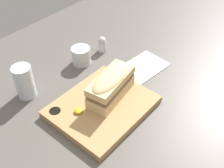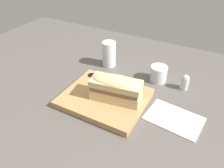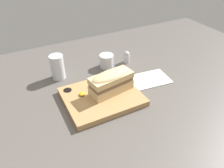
# 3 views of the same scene
# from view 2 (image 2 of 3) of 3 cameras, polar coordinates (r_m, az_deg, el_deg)

# --- Properties ---
(dining_table) EXTENTS (1.93, 1.26, 0.02)m
(dining_table) POSITION_cam_2_polar(r_m,az_deg,el_deg) (0.81, 2.43, -7.02)
(dining_table) COLOR #56514C
(dining_table) RESTS_ON ground
(serving_board) EXTENTS (0.31, 0.26, 0.03)m
(serving_board) POSITION_cam_2_polar(r_m,az_deg,el_deg) (0.83, -1.94, -3.58)
(serving_board) COLOR tan
(serving_board) RESTS_ON dining_table
(sandwich) EXTENTS (0.19, 0.10, 0.10)m
(sandwich) POSITION_cam_2_polar(r_m,az_deg,el_deg) (0.78, 1.03, -0.92)
(sandwich) COLOR #DBBC84
(sandwich) RESTS_ON serving_board
(mustard_dollop) EXTENTS (0.03, 0.03, 0.01)m
(mustard_dollop) POSITION_cam_2_polar(r_m,az_deg,el_deg) (0.87, -5.00, -0.08)
(mustard_dollop) COLOR gold
(mustard_dollop) RESTS_ON serving_board
(water_glass) EXTENTS (0.06, 0.06, 0.12)m
(water_glass) POSITION_cam_2_polar(r_m,az_deg,el_deg) (1.03, -0.79, 7.45)
(water_glass) COLOR silver
(water_glass) RESTS_ON dining_table
(wine_glass) EXTENTS (0.07, 0.07, 0.07)m
(wine_glass) POSITION_cam_2_polar(r_m,az_deg,el_deg) (0.95, 12.01, 2.48)
(wine_glass) COLOR silver
(wine_glass) RESTS_ON dining_table
(napkin) EXTENTS (0.20, 0.15, 0.00)m
(napkin) POSITION_cam_2_polar(r_m,az_deg,el_deg) (0.79, 15.87, -8.67)
(napkin) COLOR white
(napkin) RESTS_ON dining_table
(salt_shaker) EXTENTS (0.03, 0.03, 0.07)m
(salt_shaker) POSITION_cam_2_polar(r_m,az_deg,el_deg) (0.93, 18.49, 0.50)
(salt_shaker) COLOR silver
(salt_shaker) RESTS_ON dining_table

